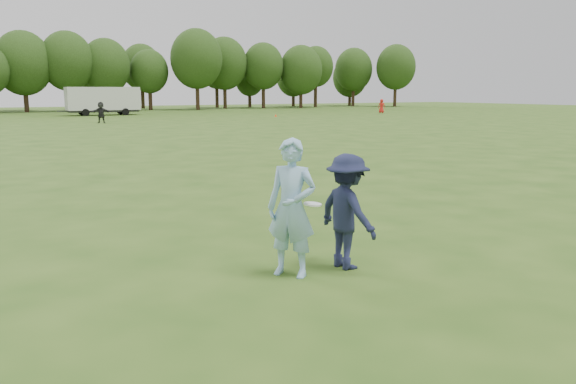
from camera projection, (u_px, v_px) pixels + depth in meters
name	position (u px, v px, depth m)	size (l,w,h in m)	color
ground	(293.00, 280.00, 8.35)	(200.00, 200.00, 0.00)	#2B4D15
thrower	(292.00, 208.00, 8.40)	(0.76, 0.50, 2.10)	#91BEE0
defender	(347.00, 212.00, 8.80)	(1.18, 0.68, 1.82)	#1B203D
player_far_c	(382.00, 106.00, 70.95)	(0.86, 0.56, 1.76)	red
player_far_d	(101.00, 112.00, 48.94)	(1.71, 0.54, 1.84)	#272727
field_cone	(276.00, 115.00, 61.03)	(0.28, 0.28, 0.30)	#FF440D
disc_in_play	(313.00, 204.00, 8.32)	(0.32, 0.32, 0.05)	white
cargo_trailer	(103.00, 100.00, 64.25)	(9.00, 2.75, 3.20)	silver
treeline	(22.00, 64.00, 74.44)	(130.35, 18.39, 11.74)	#332114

